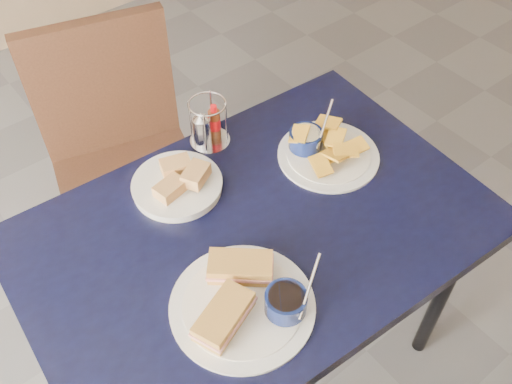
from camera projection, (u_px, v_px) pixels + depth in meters
dining_table at (257, 245)px, 1.42m from camera, size 1.15×0.80×0.75m
chair_far at (114, 149)px, 1.84m from camera, size 0.54×0.53×0.94m
sandwich_plate at (246, 299)px, 1.21m from camera, size 0.32×0.31×0.12m
plantain_plate at (321, 149)px, 1.52m from camera, size 0.27×0.27×0.12m
bread_basket at (178, 184)px, 1.43m from camera, size 0.22×0.22×0.07m
condiment_caddy at (207, 126)px, 1.52m from camera, size 0.11×0.11×0.14m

